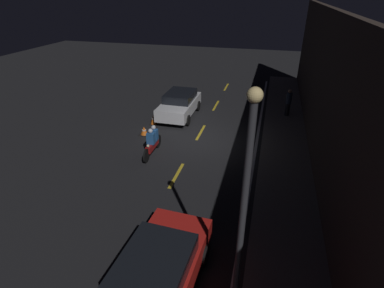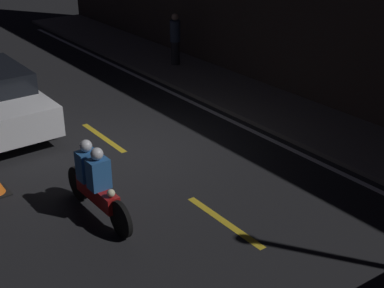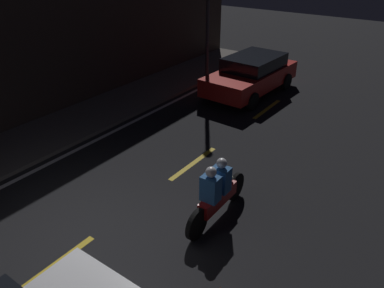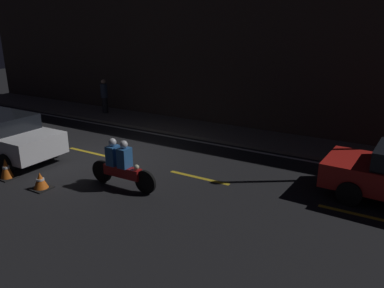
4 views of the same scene
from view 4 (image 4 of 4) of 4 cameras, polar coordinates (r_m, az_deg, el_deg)
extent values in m
plane|color=black|center=(13.22, -12.22, -2.01)|extent=(56.00, 56.00, 0.00)
cube|color=#605B56|center=(16.62, -1.67, 2.69)|extent=(28.00, 2.30, 0.11)
cube|color=#382D28|center=(17.19, 0.62, 13.85)|extent=(28.00, 0.30, 6.40)
cube|color=gold|center=(17.31, -25.76, 1.33)|extent=(2.00, 0.14, 0.01)
cube|color=gold|center=(13.89, -15.27, -1.25)|extent=(2.00, 0.14, 0.01)
cube|color=gold|center=(11.25, 1.08, -5.15)|extent=(2.00, 0.14, 0.01)
cube|color=gold|center=(10.04, 24.33, -9.85)|extent=(2.00, 0.14, 0.01)
cube|color=silver|center=(15.51, -4.44, 1.34)|extent=(25.20, 0.14, 0.01)
cube|color=silver|center=(14.15, -26.55, 0.64)|extent=(4.08, 1.81, 0.70)
cylinder|color=black|center=(13.73, -20.40, -0.59)|extent=(0.64, 0.18, 0.64)
cylinder|color=black|center=(12.78, -26.47, -2.72)|extent=(0.64, 0.18, 0.64)
cylinder|color=black|center=(15.72, -26.26, 0.93)|extent=(0.64, 0.18, 0.64)
cylinder|color=black|center=(10.31, 22.83, -6.97)|extent=(0.64, 0.21, 0.63)
cylinder|color=black|center=(11.94, 24.53, -3.83)|extent=(0.64, 0.21, 0.63)
cylinder|color=black|center=(10.22, -7.13, -5.78)|extent=(0.66, 0.09, 0.66)
cylinder|color=black|center=(11.17, -13.56, -4.06)|extent=(0.66, 0.11, 0.66)
cube|color=maroon|center=(10.62, -10.54, -4.14)|extent=(1.20, 0.26, 0.30)
sphere|color=#F2EABF|center=(10.23, -8.45, -3.51)|extent=(0.14, 0.14, 0.14)
cube|color=#265999|center=(10.40, -10.25, -2.08)|extent=(0.28, 0.36, 0.55)
sphere|color=silver|center=(10.28, -10.36, -0.06)|extent=(0.22, 0.22, 0.22)
cube|color=#265999|center=(10.66, -11.90, -1.70)|extent=(0.28, 0.36, 0.55)
sphere|color=silver|center=(10.54, -12.03, 0.27)|extent=(0.22, 0.22, 0.22)
cube|color=black|center=(12.49, -26.30, -4.65)|extent=(0.47, 0.47, 0.03)
cone|color=orange|center=(12.39, -26.49, -3.32)|extent=(0.36, 0.36, 0.59)
cylinder|color=white|center=(12.38, -26.51, -3.19)|extent=(0.20, 0.20, 0.07)
cube|color=black|center=(11.35, -21.97, -6.27)|extent=(0.52, 0.52, 0.03)
cone|color=orange|center=(11.26, -22.12, -5.13)|extent=(0.40, 0.40, 0.46)
cylinder|color=white|center=(11.25, -22.13, -5.03)|extent=(0.22, 0.22, 0.05)
cylinder|color=black|center=(19.43, -13.12, 5.80)|extent=(0.28, 0.28, 0.77)
cylinder|color=#2D384C|center=(19.30, -13.27, 7.91)|extent=(0.34, 0.34, 0.68)
sphere|color=tan|center=(19.23, -13.37, 9.24)|extent=(0.22, 0.22, 0.22)
camera|label=1|loc=(13.75, 57.80, 21.76)|focal=28.00mm
camera|label=2|loc=(3.98, 49.39, 25.00)|focal=50.00mm
camera|label=3|loc=(12.77, -42.72, 16.99)|focal=35.00mm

